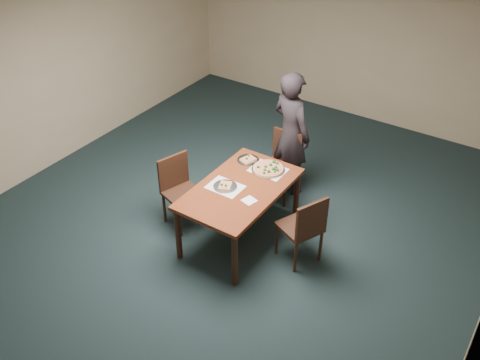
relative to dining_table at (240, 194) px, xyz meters
The scene contains 13 objects.
ground 0.73m from the dining_table, 133.95° to the right, with size 8.00×8.00×0.00m, color black.
room_shell 1.13m from the dining_table, 133.95° to the right, with size 8.00×8.00×8.00m.
dining_table is the anchor object (origin of this frame).
chair_far 1.10m from the dining_table, 92.07° to the left, with size 0.43×0.43×0.91m.
chair_left 0.83m from the dining_table, behind, with size 0.53×0.53×0.91m.
chair_right 0.84m from the dining_table, ahead, with size 0.56×0.56×0.91m.
diner 1.27m from the dining_table, 91.56° to the left, with size 0.62×0.41×1.71m, color black.
placemat_main 0.50m from the dining_table, 79.81° to the left, with size 0.42×0.32×0.00m, color white.
placemat_near 0.19m from the dining_table, 147.56° to the right, with size 0.40×0.30×0.00m, color white.
pizza_pan 0.50m from the dining_table, 79.29° to the left, with size 0.41×0.41×0.08m.
slice_plate_near 0.20m from the dining_table, 147.26° to the right, with size 0.28×0.28×0.06m.
slice_plate_far 0.59m from the dining_table, 113.50° to the left, with size 0.28×0.28×0.06m.
napkin 0.30m from the dining_table, 34.93° to the right, with size 0.14×0.14×0.01m, color white.
Camera 1 is at (2.99, -3.94, 4.34)m, focal length 40.00 mm.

